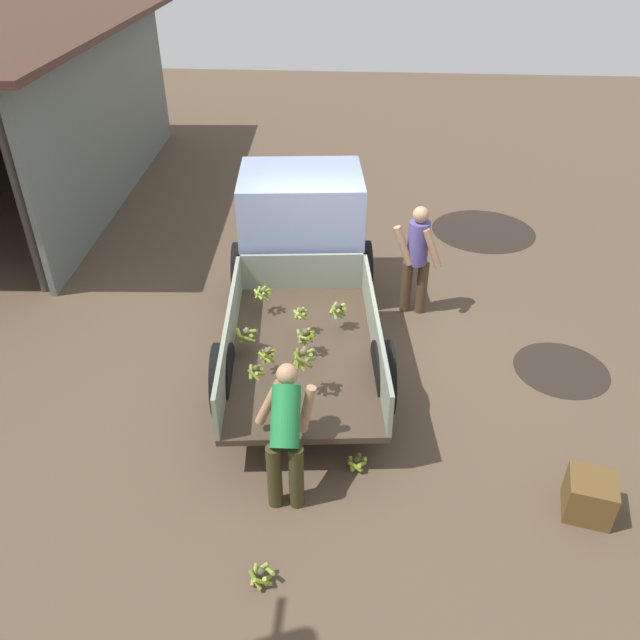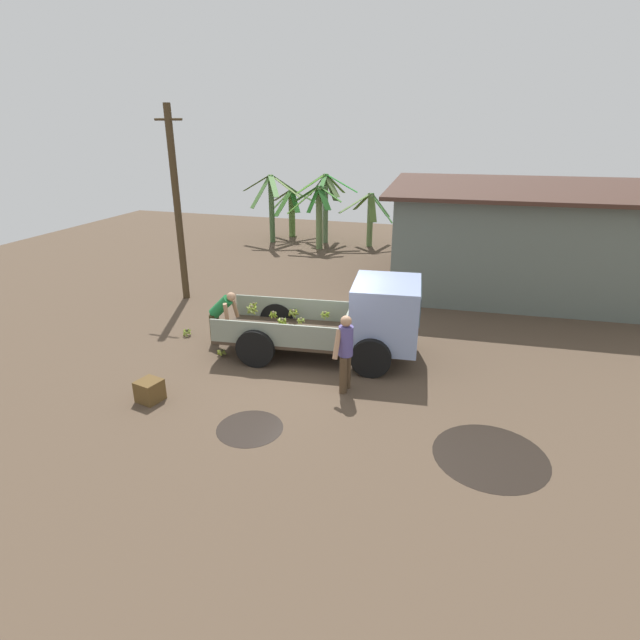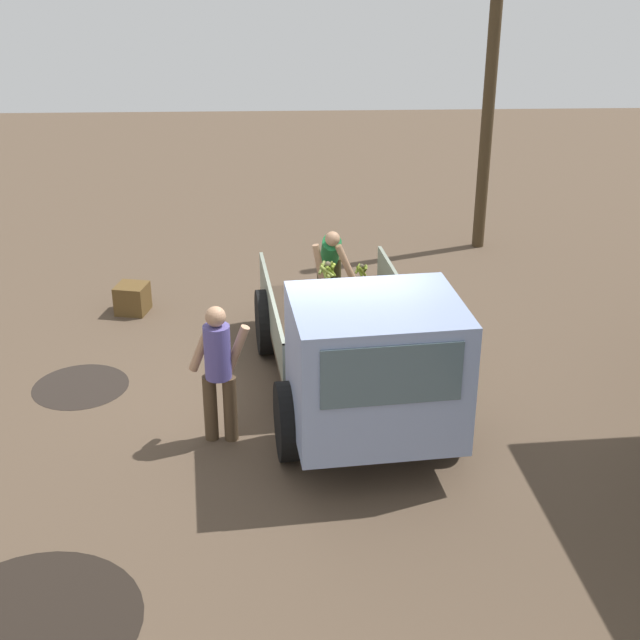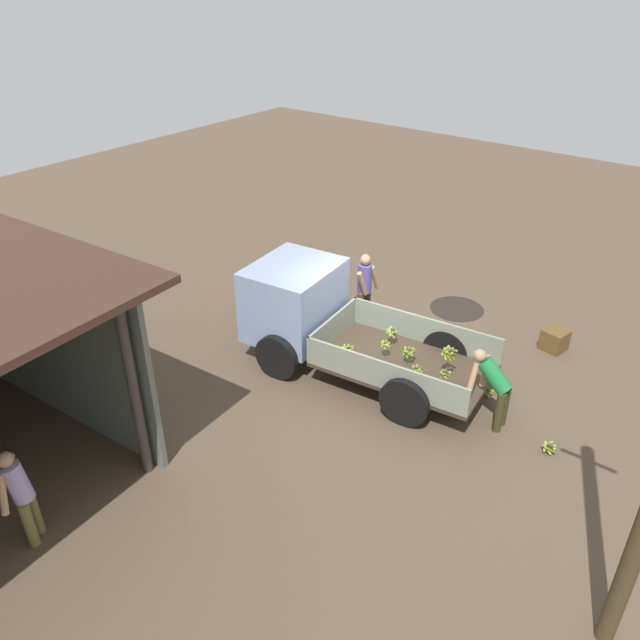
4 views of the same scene
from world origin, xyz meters
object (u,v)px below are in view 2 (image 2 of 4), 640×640
person_foreground_visitor (345,350)px  banana_bunch_on_ground_1 (187,332)px  wooden_crate_0 (150,391)px  person_bystander_near_shed (411,262)px  utility_pole (177,206)px  banana_bunch_on_ground_0 (222,352)px  cargo_truck (364,318)px  person_worker_loading (221,313)px

person_foreground_visitor → banana_bunch_on_ground_1: (-4.81, 1.58, -0.84)m
banana_bunch_on_ground_1 → wooden_crate_0: 3.37m
person_foreground_visitor → person_bystander_near_shed: size_ratio=1.08×
wooden_crate_0 → utility_pole: bearing=114.9°
utility_pole → banana_bunch_on_ground_0: 5.64m
person_bystander_near_shed → wooden_crate_0: size_ratio=3.46×
cargo_truck → person_bystander_near_shed: cargo_truck is taller
cargo_truck → wooden_crate_0: (-3.77, -3.31, -0.81)m
person_worker_loading → banana_bunch_on_ground_1: size_ratio=5.36×
cargo_truck → person_worker_loading: (-3.71, -0.22, -0.21)m
banana_bunch_on_ground_1 → wooden_crate_0: (1.07, -3.19, 0.12)m
person_bystander_near_shed → banana_bunch_on_ground_0: (-3.68, -7.05, -0.78)m
person_foreground_visitor → banana_bunch_on_ground_0: bearing=-6.8°
cargo_truck → person_foreground_visitor: 1.70m
person_worker_loading → person_bystander_near_shed: (4.02, 6.33, 0.06)m
person_foreground_visitor → wooden_crate_0: bearing=29.3°
cargo_truck → banana_bunch_on_ground_0: 3.62m
person_worker_loading → wooden_crate_0: (-0.07, -3.09, -0.60)m
person_bystander_near_shed → utility_pole: bearing=165.4°
person_worker_loading → wooden_crate_0: person_worker_loading is taller
cargo_truck → banana_bunch_on_ground_1: 4.94m
cargo_truck → wooden_crate_0: bearing=-144.9°
person_foreground_visitor → banana_bunch_on_ground_1: 5.14m
wooden_crate_0 → cargo_truck: bearing=41.3°
cargo_truck → wooden_crate_0: cargo_truck is taller
cargo_truck → utility_pole: (-6.56, 2.69, 1.96)m
cargo_truck → banana_bunch_on_ground_0: size_ratio=20.94×
person_worker_loading → person_bystander_near_shed: size_ratio=0.89×
person_worker_loading → wooden_crate_0: size_ratio=3.08×
person_worker_loading → wooden_crate_0: 3.15m
person_foreground_visitor → person_worker_loading: size_ratio=1.21×
person_foreground_visitor → wooden_crate_0: 4.14m
banana_bunch_on_ground_0 → person_worker_loading: bearing=115.5°
person_worker_loading → banana_bunch_on_ground_1: person_worker_loading is taller
person_worker_loading → banana_bunch_on_ground_0: person_worker_loading is taller
banana_bunch_on_ground_0 → banana_bunch_on_ground_1: (-1.48, 0.83, 0.01)m
cargo_truck → person_foreground_visitor: bearing=-97.3°
person_foreground_visitor → banana_bunch_on_ground_1: person_foreground_visitor is taller
person_foreground_visitor → person_worker_loading: 3.96m
utility_pole → person_foreground_visitor: bearing=-34.0°
banana_bunch_on_ground_0 → wooden_crate_0: bearing=-99.8°
banana_bunch_on_ground_1 → wooden_crate_0: wooden_crate_0 is taller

